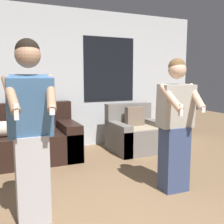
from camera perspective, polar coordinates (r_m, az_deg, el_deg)
wall_back at (r=5.13m, az=-12.97°, el=6.94°), size 6.30×0.07×2.70m
couch at (r=4.65m, az=-19.33°, el=-6.08°), size 1.88×0.99×0.95m
armchair at (r=5.05m, az=5.06°, el=-4.82°), size 0.94×0.87×0.88m
person_left at (r=2.56m, az=-17.26°, el=-4.08°), size 0.47×0.49×1.75m
person_right at (r=3.27m, az=13.64°, el=-2.89°), size 0.49×0.47×1.62m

